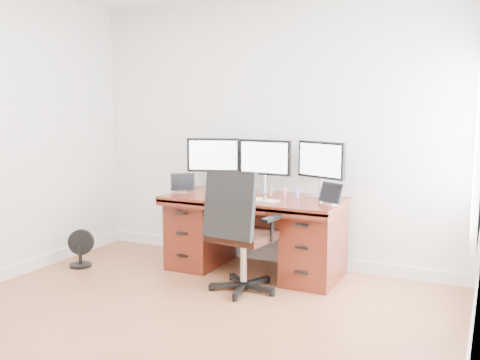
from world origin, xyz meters
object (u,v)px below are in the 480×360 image
at_px(office_chair, 241,252).
at_px(keyboard, 248,199).
at_px(desk, 255,232).
at_px(monitor_center, 265,159).
at_px(floor_fan, 80,249).

relative_size(office_chair, keyboard, 4.16).
distance_m(desk, monitor_center, 0.72).
height_order(office_chair, monitor_center, monitor_center).
bearing_deg(office_chair, monitor_center, 105.43).
relative_size(monitor_center, keyboard, 2.12).
bearing_deg(monitor_center, office_chair, -79.00).
relative_size(desk, office_chair, 1.57).
bearing_deg(keyboard, desk, 78.21).
bearing_deg(floor_fan, keyboard, -10.62).
height_order(monitor_center, keyboard, monitor_center).
relative_size(floor_fan, monitor_center, 0.69).
bearing_deg(desk, monitor_center, 90.02).
bearing_deg(floor_fan, office_chair, -22.82).
relative_size(desk, floor_fan, 4.49).
bearing_deg(floor_fan, monitor_center, 3.25).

